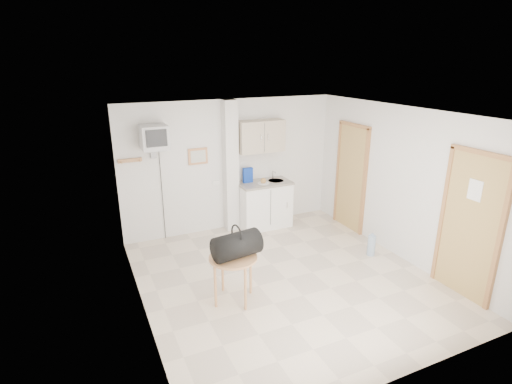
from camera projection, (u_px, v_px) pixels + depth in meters
name	position (u px, v px, depth m)	size (l,w,h in m)	color
ground	(286.00, 279.00, 6.09)	(4.50, 4.50, 0.00)	beige
room_envelope	(300.00, 179.00, 5.77)	(4.24, 4.54, 2.55)	white
kitchenette	(263.00, 187.00, 7.79)	(1.03, 0.58, 2.10)	white
crt_television	(154.00, 138.00, 6.64)	(0.44, 0.45, 2.15)	slate
round_table	(233.00, 262.00, 5.38)	(0.66, 0.66, 0.67)	tan
duffel_bag	(237.00, 245.00, 5.29)	(0.68, 0.44, 0.47)	black
water_bottle	(371.00, 245.00, 6.78)	(0.13, 0.13, 0.40)	#90AAC5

